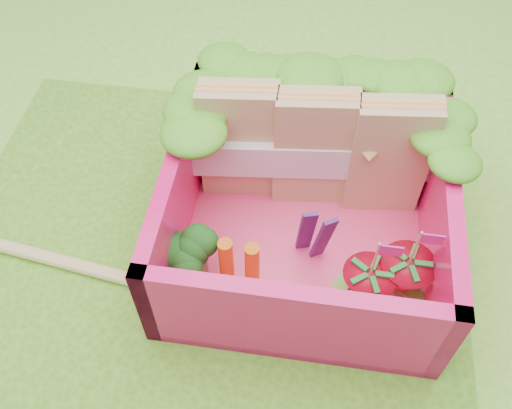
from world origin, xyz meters
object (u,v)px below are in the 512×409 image
Objects in this scene: sandwich_stack at (314,149)px; strawberry_right at (404,277)px; broccoli at (193,251)px; bento_box at (306,207)px; strawberry_left at (366,287)px.

strawberry_right is at bearing -49.46° from sandwich_stack.
broccoli is 0.97m from strawberry_right.
bento_box is 2.65× the size of strawberry_right.
bento_box reaches higher than strawberry_left.
sandwich_stack reaches higher than strawberry_right.
strawberry_right reaches higher than broccoli.
strawberry_left is 0.18m from strawberry_right.
broccoli is (-0.49, -0.30, -0.04)m from bento_box.
broccoli is 0.69× the size of strawberry_right.
strawberry_left reaches higher than broccoli.
strawberry_left is 0.98× the size of strawberry_right.
broccoli is 0.71× the size of strawberry_left.
strawberry_right is at bearing -29.12° from bento_box.
sandwich_stack is (0.00, 0.28, 0.10)m from bento_box.
bento_box is 3.83× the size of broccoli.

